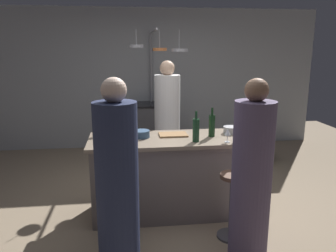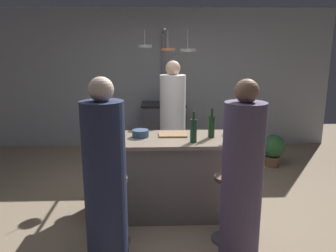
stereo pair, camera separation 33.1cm
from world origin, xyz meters
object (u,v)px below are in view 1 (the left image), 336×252
bar_stool_right (232,203)px  wine_glass_near_left_guest (123,131)px  wine_bottle_dark (104,124)px  guest_left (117,187)px  mixing_bowl_blue (141,134)px  stove_range (153,127)px  cutting_board (173,135)px  potted_plant (263,146)px  wine_bottle_green (196,130)px  wine_glass_by_chef (228,133)px  mixing_bowl_steel (231,130)px  pepper_mill (237,132)px  chef (167,126)px  bar_stool_left (122,209)px  guest_right (251,180)px  wine_bottle_red (212,125)px

bar_stool_right → wine_glass_near_left_guest: wine_glass_near_left_guest is taller
wine_bottle_dark → wine_glass_near_left_guest: bearing=-53.9°
guest_left → wine_glass_near_left_guest: bearing=87.3°
wine_glass_near_left_guest → mixing_bowl_blue: bearing=24.8°
stove_range → bar_stool_right: 3.12m
stove_range → wine_bottle_dark: bearing=-108.6°
stove_range → cutting_board: (0.05, -2.35, 0.46)m
potted_plant → wine_bottle_green: wine_bottle_green is taller
wine_bottle_green → wine_glass_by_chef: bearing=-11.0°
bar_stool_right → cutting_board: (-0.49, 0.72, 0.53)m
guest_left → mixing_bowl_steel: (1.31, 1.12, 0.17)m
pepper_mill → wine_glass_by_chef: 0.11m
cutting_board → wine_bottle_green: 0.38m
chef → pepper_mill: chef is taller
stove_range → mixing_bowl_blue: bearing=-97.5°
mixing_bowl_steel → potted_plant: bearing=54.1°
guest_left → pepper_mill: guest_left is taller
bar_stool_left → guest_right: size_ratio=0.41×
wine_glass_near_left_guest → mixing_bowl_blue: (0.20, 0.09, -0.07)m
potted_plant → wine_bottle_dark: wine_bottle_dark is taller
stove_range → bar_stool_left: (-0.54, -3.07, -0.07)m
wine_bottle_green → wine_glass_near_left_guest: 0.79m
guest_left → bar_stool_left: bearing=87.1°
pepper_mill → wine_bottle_green: bearing=173.0°
stove_range → mixing_bowl_blue: size_ratio=4.75×
wine_bottle_green → wine_glass_by_chef: (0.33, -0.06, -0.03)m
wine_bottle_green → cutting_board: bearing=124.7°
wine_glass_by_chef → cutting_board: bearing=146.0°
wine_bottle_green → bar_stool_left: bearing=-152.0°
mixing_bowl_steel → guest_left: bearing=-139.3°
wine_bottle_red → pepper_mill: bearing=-48.9°
bar_stool_left → cutting_board: size_ratio=2.12×
cutting_board → bar_stool_left: bearing=-129.6°
stove_range → wine_glass_near_left_guest: (-0.52, -2.49, 0.56)m
bar_stool_left → guest_left: size_ratio=0.41×
bar_stool_right → pepper_mill: pepper_mill is taller
stove_range → wine_bottle_dark: wine_bottle_dark is taller
stove_range → mixing_bowl_blue: 2.47m
stove_range → wine_bottle_red: size_ratio=2.69×
guest_left → wine_bottle_dark: size_ratio=5.44×
stove_range → cutting_board: size_ratio=2.78×
potted_plant → chef: bearing=-164.1°
wine_bottle_red → chef: bearing=110.2°
mixing_bowl_blue → wine_glass_near_left_guest: bearing=-155.2°
chef → wine_bottle_dark: 1.16m
guest_left → pepper_mill: bearing=31.2°
guest_left → wine_bottle_dark: guest_left is taller
stove_range → guest_left: (-0.56, -3.46, 0.33)m
bar_stool_right → cutting_board: bearing=124.4°
bar_stool_left → wine_bottle_red: (1.02, 0.62, 0.65)m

